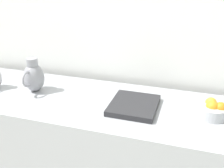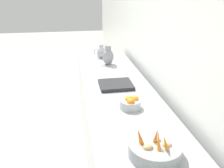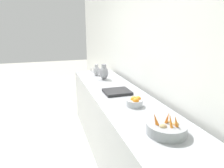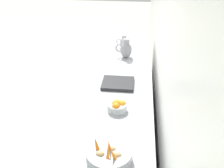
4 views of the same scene
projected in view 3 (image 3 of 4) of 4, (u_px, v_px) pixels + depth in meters
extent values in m
plane|color=#ADAA9E|center=(6.00, 166.00, 2.65)|extent=(16.75, 16.75, 0.00)
cube|color=white|center=(180.00, 52.00, 2.11)|extent=(0.10, 9.68, 3.00)
cube|color=#9EA0A5|center=(120.00, 127.00, 2.71)|extent=(0.71, 3.18, 0.91)
cylinder|color=gray|center=(166.00, 128.00, 1.65)|extent=(0.33, 0.33, 0.09)
torus|color=gray|center=(166.00, 133.00, 1.66)|extent=(0.19, 0.19, 0.01)
cone|color=orange|center=(156.00, 120.00, 1.62)|extent=(0.08, 0.08, 0.13)
cone|color=orange|center=(171.00, 121.00, 1.58)|extent=(0.03, 0.08, 0.14)
cone|color=orange|center=(167.00, 119.00, 1.63)|extent=(0.04, 0.08, 0.15)
cone|color=orange|center=(176.00, 122.00, 1.58)|extent=(0.08, 0.05, 0.14)
ellipsoid|color=tan|center=(176.00, 124.00, 1.63)|extent=(0.06, 0.05, 0.04)
ellipsoid|color=tan|center=(163.00, 127.00, 1.59)|extent=(0.06, 0.05, 0.04)
ellipsoid|color=#9E7F56|center=(168.00, 122.00, 1.67)|extent=(0.05, 0.04, 0.04)
cylinder|color=#ADAFB5|center=(134.00, 103.00, 2.23)|extent=(0.18, 0.18, 0.07)
sphere|color=orange|center=(134.00, 100.00, 2.23)|extent=(0.08, 0.08, 0.08)
sphere|color=orange|center=(136.00, 101.00, 2.18)|extent=(0.07, 0.07, 0.07)
sphere|color=orange|center=(138.00, 99.00, 2.25)|extent=(0.07, 0.07, 0.07)
ellipsoid|color=gray|center=(104.00, 73.00, 3.35)|extent=(0.15, 0.15, 0.21)
cylinder|color=gray|center=(104.00, 66.00, 3.32)|extent=(0.08, 0.08, 0.06)
torus|color=gray|center=(99.00, 72.00, 3.32)|extent=(0.11, 0.01, 0.11)
ellipsoid|color=#A3A3A8|center=(97.00, 71.00, 3.64)|extent=(0.12, 0.12, 0.16)
cylinder|color=#A3A3A8|center=(96.00, 65.00, 3.61)|extent=(0.06, 0.06, 0.04)
torus|color=#A3A3A8|center=(93.00, 70.00, 3.61)|extent=(0.09, 0.01, 0.09)
cube|color=#232326|center=(117.00, 92.00, 2.67)|extent=(0.34, 0.30, 0.04)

